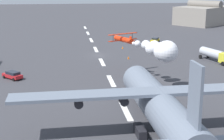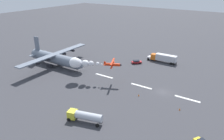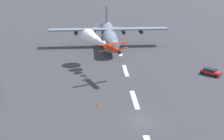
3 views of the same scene
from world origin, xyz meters
The scene contains 12 objects.
ground_plane centered at (0.00, 0.00, 0.00)m, with size 440.00×440.00×0.00m, color #38383D.
runway_stripe_3 centered at (-8.08, 0.00, 0.01)m, with size 8.00×0.90×0.01m, color white.
runway_stripe_4 centered at (8.08, 0.00, 0.01)m, with size 8.00×0.90×0.01m, color white.
runway_stripe_5 centered at (24.23, 0.00, 0.01)m, with size 8.00×0.90×0.01m, color white.
runway_stripe_6 centered at (40.38, 0.00, 0.01)m, with size 8.00×0.90×0.01m, color white.
cargo_transport_plane centered at (46.74, 2.89, 3.57)m, with size 28.17×37.17×11.59m.
stunt_biplane_red centered at (29.01, 8.02, 6.93)m, with size 18.09×10.81×3.87m.
semi_truck_orange centered at (10.92, -27.43, 2.11)m, with size 13.34×3.05×3.70m.
fuel_tanker_truck centered at (11.27, 27.17, 1.75)m, with size 9.83×5.11×2.90m.
followme_car_yellow centered at (20.12, -19.19, 0.81)m, with size 4.46×4.40×1.52m.
traffic_cone_near centered at (-8.09, 7.79, 0.38)m, with size 0.44×0.44×0.75m, color orange.
traffic_cone_far centered at (5.62, 6.92, 0.38)m, with size 0.44×0.44×0.75m, color orange.
Camera 2 is at (-21.54, 63.51, 34.92)m, focal length 35.05 mm.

